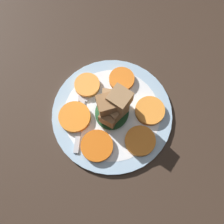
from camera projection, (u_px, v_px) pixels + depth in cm
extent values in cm
cube|color=#38281E|center=(112.00, 116.00, 66.64)|extent=(120.00, 120.00, 2.00)
cylinder|color=#99B7D1|center=(112.00, 114.00, 65.22)|extent=(27.85, 27.85, 1.00)
cylinder|color=white|center=(112.00, 114.00, 65.17)|extent=(22.28, 22.28, 1.00)
cylinder|color=#D56013|center=(97.00, 146.00, 61.59)|extent=(7.14, 7.14, 1.27)
cylinder|color=orange|center=(140.00, 141.00, 61.95)|extent=(6.81, 6.81, 1.27)
cylinder|color=orange|center=(150.00, 111.00, 64.18)|extent=(6.82, 6.82, 1.27)
cylinder|color=orange|center=(124.00, 80.00, 66.65)|extent=(6.04, 6.04, 1.27)
cylinder|color=#F99539|center=(87.00, 85.00, 66.21)|extent=(6.00, 6.00, 1.27)
cylinder|color=orange|center=(75.00, 117.00, 63.71)|extent=(7.26, 7.26, 1.27)
ellipsoid|color=#1E4723|center=(112.00, 112.00, 63.69)|extent=(8.54, 7.69, 2.03)
cube|color=#9E754C|center=(109.00, 99.00, 61.86)|extent=(3.68, 3.68, 3.31)
cube|color=#9E754C|center=(116.00, 102.00, 61.07)|extent=(5.82, 5.82, 4.30)
cube|color=brown|center=(107.00, 116.00, 60.47)|extent=(4.33, 4.33, 3.58)
cube|color=#9E754C|center=(114.00, 109.00, 60.48)|extent=(6.16, 6.16, 4.51)
cube|color=#9E754C|center=(120.00, 99.00, 56.94)|extent=(5.27, 5.27, 4.13)
cube|color=olive|center=(106.00, 104.00, 57.34)|extent=(5.05, 5.05, 3.67)
cube|color=#B2B2B7|center=(79.00, 126.00, 63.45)|extent=(12.20, 3.24, 0.40)
cube|color=#B2B2B7|center=(83.00, 98.00, 65.61)|extent=(1.86, 2.53, 0.40)
cube|color=#B2B2B7|center=(81.00, 86.00, 66.63)|extent=(4.78, 1.15, 0.40)
cube|color=#B2B2B7|center=(83.00, 86.00, 66.61)|extent=(4.78, 1.15, 0.40)
cube|color=#B2B2B7|center=(86.00, 86.00, 66.59)|extent=(4.78, 1.15, 0.40)
cube|color=#B2B2B7|center=(89.00, 87.00, 66.57)|extent=(4.78, 1.15, 0.40)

